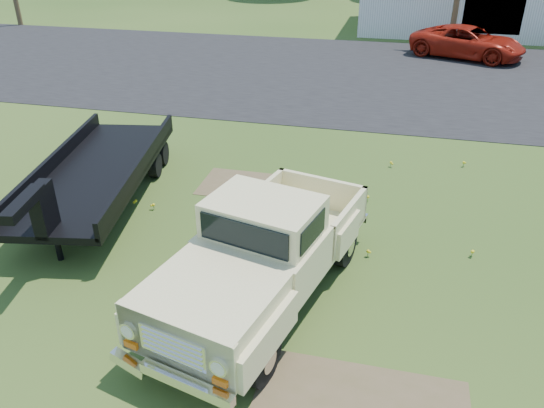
% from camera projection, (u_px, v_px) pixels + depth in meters
% --- Properties ---
extents(ground, '(140.00, 140.00, 0.00)m').
position_uv_depth(ground, '(295.00, 275.00, 10.09)').
color(ground, '#264516').
rests_on(ground, ground).
extents(asphalt_lot, '(90.00, 14.00, 0.02)m').
position_uv_depth(asphalt_lot, '(362.00, 75.00, 22.90)').
color(asphalt_lot, black).
rests_on(asphalt_lot, ground).
extents(dirt_patch_b, '(2.20, 1.60, 0.01)m').
position_uv_depth(dirt_patch_b, '(244.00, 185.00, 13.49)').
color(dirt_patch_b, brown).
rests_on(dirt_patch_b, ground).
extents(vintage_pickup_truck, '(3.41, 5.86, 2.00)m').
position_uv_depth(vintage_pickup_truck, '(264.00, 252.00, 9.01)').
color(vintage_pickup_truck, '#CDC889').
rests_on(vintage_pickup_truck, ground).
extents(flatbed_trailer, '(3.34, 6.88, 1.80)m').
position_uv_depth(flatbed_trailer, '(97.00, 166.00, 12.33)').
color(flatbed_trailer, black).
rests_on(flatbed_trailer, ground).
extents(red_pickup, '(5.76, 4.15, 1.46)m').
position_uv_depth(red_pickup, '(468.00, 43.00, 25.26)').
color(red_pickup, '#9C1C0E').
rests_on(red_pickup, ground).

